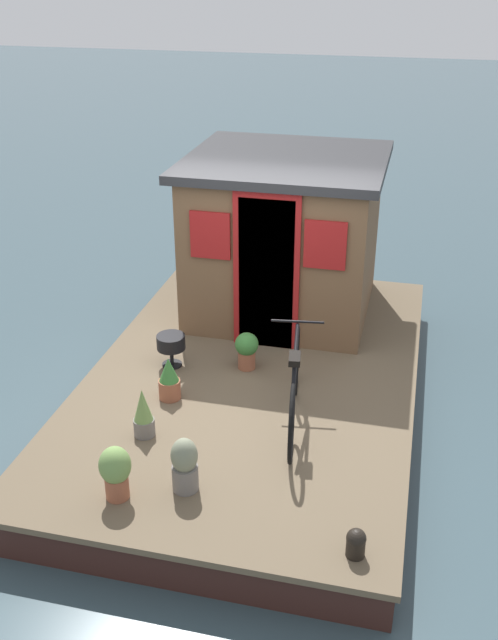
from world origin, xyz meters
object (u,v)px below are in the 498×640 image
Objects in this scene: charcoal_grill at (171,344)px; mooring_bollard at (356,542)px; bicycle at (294,386)px; potted_plant_fern at (115,471)px; potted_plant_ivy at (185,465)px; potted_plant_mint at (143,414)px; houseboat_cabin at (285,235)px; potted_plant_succulent at (247,349)px; potted_plant_basil at (169,379)px.

charcoal_grill reaches higher than mooring_bollard.
bicycle is 3.69× the size of potted_plant_fern.
potted_plant_ivy is 2.08× the size of mooring_bollard.
potted_plant_ivy is at bearing -136.37° from potted_plant_mint.
potted_plant_succulent is at bearing 176.77° from houseboat_cabin.
houseboat_cabin reaches higher than bicycle.
potted_plant_succulent is (2.01, -0.02, -0.01)m from potted_plant_ivy.
bicycle is 3.67× the size of potted_plant_mint.
bicycle is 7.52× the size of mooring_bollard.
potted_plant_mint is 0.86m from potted_plant_ivy.
potted_plant_ivy reaches higher than potted_plant_basil.
houseboat_cabin is at bearing -3.23° from potted_plant_succulent.
potted_plant_succulent is 1.14× the size of charcoal_grill.
potted_plant_succulent reaches higher than charcoal_grill.
potted_plant_fern reaches higher than charcoal_grill.
houseboat_cabin is 2.01m from charcoal_grill.
bicycle is at bearing -166.49° from houseboat_cabin.
potted_plant_ivy is at bearing -65.70° from potted_plant_fern.
potted_plant_basil is (-0.75, 0.60, -0.01)m from potted_plant_succulent.
potted_plant_basil is (1.49, 0.07, -0.05)m from potted_plant_fern.
potted_plant_mint is at bearing 112.37° from bicycle.
houseboat_cabin is 9.60× the size of mooring_bollard.
potted_plant_ivy is at bearing 178.24° from houseboat_cabin.
bicycle is 1.10m from potted_plant_succulent.
potted_plant_basil is 1.26× the size of charcoal_grill.
potted_plant_ivy reaches higher than potted_plant_fern.
potted_plant_ivy is 2.02m from charcoal_grill.
potted_plant_mint is (-0.53, 1.28, -0.16)m from bicycle.
potted_plant_ivy is (-1.15, 0.68, -0.14)m from bicycle.
charcoal_grill is (-1.67, 0.87, -0.69)m from houseboat_cabin.
potted_plant_fern is 1.49m from potted_plant_basil.
houseboat_cabin reaches higher than potted_plant_mint.
potted_plant_fern is (-0.23, 0.50, 0.02)m from potted_plant_ivy.
houseboat_cabin is 5.03× the size of potted_plant_basil.
bicycle is 1.76m from mooring_bollard.
potted_plant_succulent is at bearing 37.53° from bicycle.
mooring_bollard is at bearing -154.47° from bicycle.
potted_plant_ivy is at bearing 179.36° from potted_plant_succulent.
potted_plant_fern is 1.17× the size of potted_plant_succulent.
houseboat_cabin reaches higher than potted_plant_ivy.
charcoal_grill is (2.10, 0.26, -0.00)m from potted_plant_fern.
houseboat_cabin is at bearing -27.57° from charcoal_grill.
potted_plant_ivy is 0.55m from potted_plant_fern.
houseboat_cabin is 1.70m from potted_plant_succulent.
houseboat_cabin is 6.32× the size of charcoal_grill.
potted_plant_fern is at bearing -173.66° from potted_plant_mint.
potted_plant_basil is at bearing 84.85° from bicycle.
houseboat_cabin reaches higher than potted_plant_fern.
charcoal_grill is at bearing 7.11° from potted_plant_fern.
houseboat_cabin is 4.61× the size of potted_plant_ivy.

